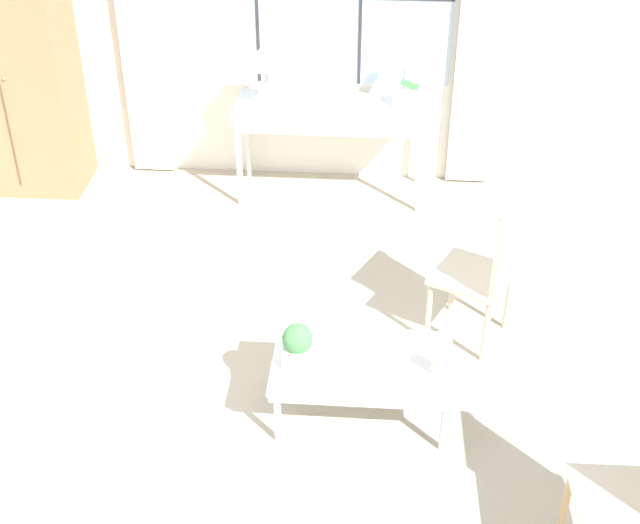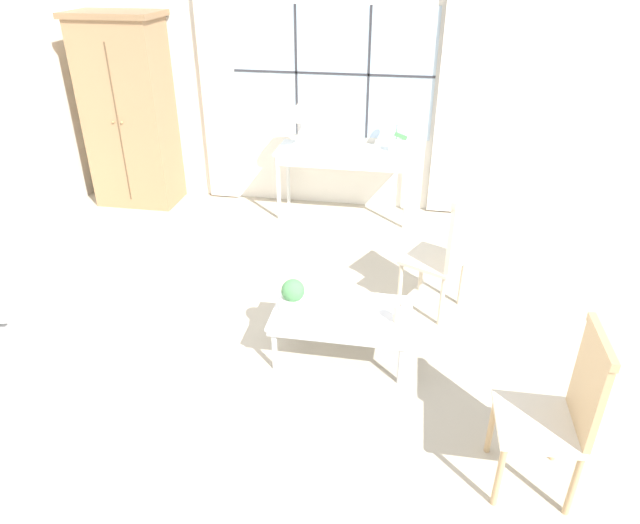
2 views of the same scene
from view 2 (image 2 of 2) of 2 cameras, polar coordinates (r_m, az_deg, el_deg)
ground_plane at (r=4.36m, az=-5.23°, el=-9.34°), size 14.00×14.00×0.00m
wall_back_windowed at (r=6.51m, az=1.26°, el=17.40°), size 7.20×0.14×2.80m
armoire at (r=6.97m, az=-18.54°, el=14.01°), size 0.98×0.62×2.11m
console_table at (r=6.32m, az=2.51°, el=10.43°), size 1.48×0.55×0.77m
table_lamp at (r=6.21m, az=-2.10°, el=14.76°), size 0.31×0.31×0.51m
potted_orchid at (r=6.24m, az=7.67°, el=12.51°), size 0.20×0.15×0.49m
armchair_upholstered at (r=4.71m, az=-22.88°, el=-4.75°), size 1.17×1.20×0.78m
side_chair_wooden at (r=4.65m, az=12.63°, el=1.37°), size 0.59×0.59×1.08m
accent_chair_wooden at (r=3.34m, az=23.11°, el=-13.18°), size 0.45×0.45×1.04m
coffee_table at (r=4.16m, az=2.23°, el=-5.49°), size 1.00×0.60×0.38m
potted_plant_small at (r=4.12m, az=-2.71°, el=-3.29°), size 0.17×0.17×0.24m
pillar_candle at (r=4.02m, az=7.95°, el=-5.27°), size 0.12×0.12×0.15m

